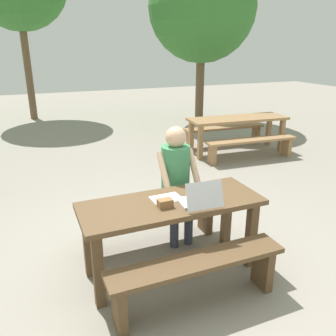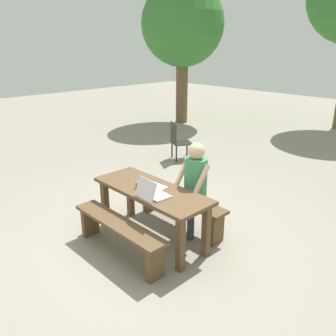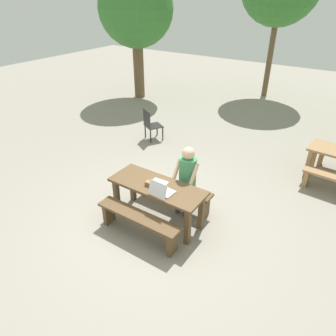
{
  "view_description": "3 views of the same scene",
  "coord_description": "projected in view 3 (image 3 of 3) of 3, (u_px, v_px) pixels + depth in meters",
  "views": [
    {
      "loc": [
        -1.2,
        -2.79,
        2.2
      ],
      "look_at": [
        0.07,
        0.25,
        1.03
      ],
      "focal_mm": 37.04,
      "sensor_mm": 36.0,
      "label": 1
    },
    {
      "loc": [
        3.26,
        -2.83,
        2.64
      ],
      "look_at": [
        0.07,
        0.25,
        1.03
      ],
      "focal_mm": 37.13,
      "sensor_mm": 36.0,
      "label": 2
    },
    {
      "loc": [
        2.69,
        -3.66,
        3.79
      ],
      "look_at": [
        0.07,
        0.25,
        1.03
      ],
      "focal_mm": 32.79,
      "sensor_mm": 36.0,
      "label": 3
    }
  ],
  "objects": [
    {
      "name": "ground_plane",
      "position": [
        158.0,
        219.0,
        5.83
      ],
      "size": [
        30.0,
        30.0,
        0.0
      ],
      "primitive_type": "plane",
      "color": "gray"
    },
    {
      "name": "picnic_table_front",
      "position": [
        157.0,
        191.0,
        5.51
      ],
      "size": [
        1.77,
        0.68,
        0.78
      ],
      "color": "brown",
      "rests_on": "ground"
    },
    {
      "name": "bench_near",
      "position": [
        138.0,
        221.0,
        5.25
      ],
      "size": [
        1.6,
        0.3,
        0.48
      ],
      "color": "brown",
      "rests_on": "ground"
    },
    {
      "name": "bench_far",
      "position": [
        174.0,
        190.0,
        6.06
      ],
      "size": [
        1.6,
        0.3,
        0.48
      ],
      "color": "brown",
      "rests_on": "ground"
    },
    {
      "name": "laptop",
      "position": [
        161.0,
        191.0,
        5.18
      ],
      "size": [
        0.38,
        0.36,
        0.26
      ],
      "rotation": [
        0.0,
        0.0,
        3.07
      ],
      "color": "silver",
      "rests_on": "picnic_table_front"
    },
    {
      "name": "small_pouch",
      "position": [
        149.0,
        184.0,
        5.41
      ],
      "size": [
        0.14,
        0.09,
        0.08
      ],
      "color": "olive",
      "rests_on": "picnic_table_front"
    },
    {
      "name": "paper_sheet",
      "position": [
        159.0,
        182.0,
        5.51
      ],
      "size": [
        0.3,
        0.22,
        0.0
      ],
      "rotation": [
        0.0,
        0.0,
        0.04
      ],
      "color": "white",
      "rests_on": "picnic_table_front"
    },
    {
      "name": "person_seated",
      "position": [
        187.0,
        175.0,
        5.67
      ],
      "size": [
        0.43,
        0.42,
        1.36
      ],
      "color": "#333847",
      "rests_on": "ground"
    },
    {
      "name": "plastic_chair",
      "position": [
        151.0,
        124.0,
        8.68
      ],
      "size": [
        0.6,
        0.6,
        0.89
      ],
      "rotation": [
        0.0,
        0.0,
        2.63
      ],
      "color": "#262626",
      "rests_on": "ground"
    },
    {
      "name": "tree_left",
      "position": [
        136.0,
        10.0,
        10.85
      ],
      "size": [
        2.67,
        2.67,
        4.52
      ],
      "color": "brown",
      "rests_on": "ground"
    }
  ]
}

